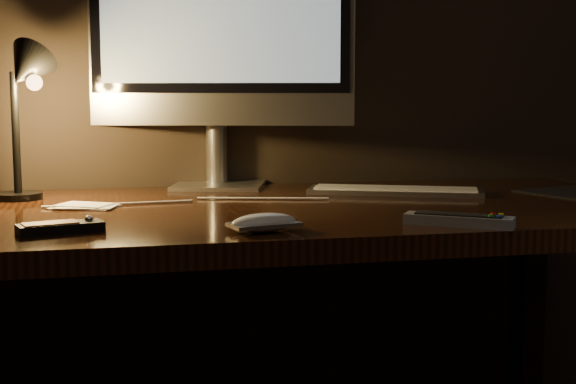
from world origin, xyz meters
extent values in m
cube|color=black|center=(0.00, 1.85, 0.73)|extent=(1.60, 0.75, 0.04)
cube|color=black|center=(0.75, 2.18, 0.35)|extent=(0.06, 0.06, 0.71)
cube|color=black|center=(0.00, 2.20, 0.45)|extent=(1.48, 0.02, 0.51)
cube|color=silver|center=(-0.06, 2.19, 0.75)|extent=(0.25, 0.23, 0.01)
cylinder|color=silver|center=(-0.06, 2.22, 0.83)|extent=(0.06, 0.06, 0.14)
cube|color=silver|center=(-0.06, 2.18, 1.15)|extent=(0.61, 0.22, 0.51)
cube|color=silver|center=(0.30, 1.98, 0.76)|extent=(0.39, 0.25, 0.01)
ellipsoid|color=white|center=(-0.08, 1.56, 0.76)|extent=(0.12, 0.08, 0.02)
cube|color=black|center=(-0.39, 1.62, 0.76)|extent=(0.14, 0.08, 0.02)
cube|color=maroon|center=(-0.39, 1.62, 0.77)|extent=(0.09, 0.06, 0.00)
sphere|color=silver|center=(-0.39, 1.62, 0.77)|extent=(0.01, 0.01, 0.01)
cube|color=gray|center=(0.25, 1.55, 0.76)|extent=(0.17, 0.14, 0.02)
cube|color=black|center=(0.25, 1.55, 0.77)|extent=(0.14, 0.11, 0.00)
cylinder|color=red|center=(0.25, 1.55, 0.77)|extent=(0.01, 0.01, 0.00)
cylinder|color=#0C8C19|center=(0.25, 1.55, 0.77)|extent=(0.01, 0.01, 0.00)
cylinder|color=gold|center=(0.25, 1.55, 0.77)|extent=(0.01, 0.01, 0.00)
cylinder|color=#1433BF|center=(0.25, 1.55, 0.77)|extent=(0.01, 0.01, 0.00)
cube|color=white|center=(-0.36, 1.91, 0.75)|extent=(0.14, 0.12, 0.01)
cylinder|color=black|center=(-0.50, 2.06, 0.76)|extent=(0.11, 0.11, 0.01)
cylinder|color=black|center=(-0.50, 2.06, 0.89)|extent=(0.02, 0.02, 0.25)
cone|color=black|center=(-0.47, 2.03, 1.02)|extent=(0.16, 0.16, 0.13)
sphere|color=#FFB266|center=(-0.45, 2.01, 0.99)|extent=(0.03, 0.03, 0.03)
cylinder|color=white|center=(-0.15, 1.93, 0.75)|extent=(0.56, 0.07, 0.00)
camera|label=1|loc=(-0.32, 0.33, 0.97)|focal=50.00mm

